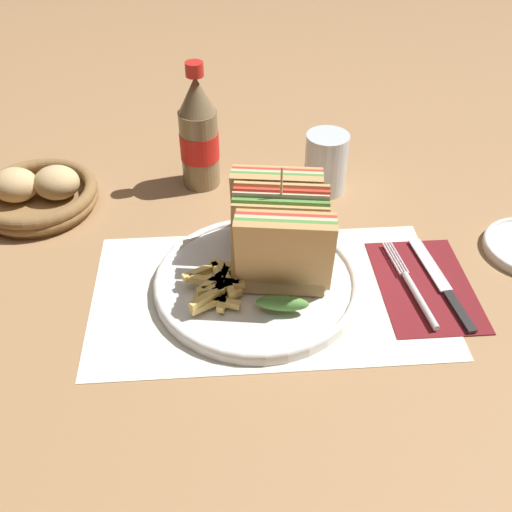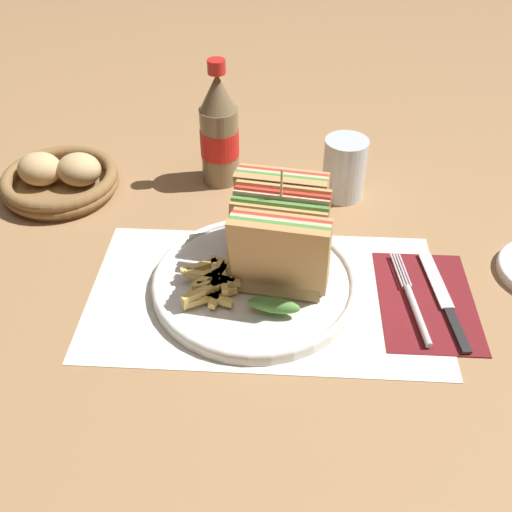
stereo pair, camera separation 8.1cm
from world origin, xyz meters
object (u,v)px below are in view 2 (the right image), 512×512
Objects in this scene: fork at (414,305)px; bread_basket at (60,179)px; plate_main at (255,282)px; knife at (444,300)px; glass_near at (344,172)px; coke_bottle_near at (219,132)px; club_sandwich at (280,234)px.

bread_basket is at bearing 148.55° from fork.
plate_main is 1.47× the size of knife.
glass_near is (-0.12, 0.25, 0.04)m from knife.
bread_basket reaches higher than knife.
plate_main is 2.77× the size of glass_near.
bread_basket is (-0.55, 0.25, 0.02)m from fork.
plate_main is at bearing -74.63° from coke_bottle_near.
club_sandwich is at bearing -114.60° from glass_near.
glass_near is (0.10, 0.21, -0.03)m from club_sandwich.
glass_near is (-0.08, 0.27, 0.04)m from fork.
fork is 0.60m from bread_basket.
club_sandwich is 1.10× the size of bread_basket.
bread_basket reaches higher than fork.
knife is at bearing -64.05° from glass_near.
glass_near is at bearing 2.00° from bread_basket.
coke_bottle_near is at bearing 126.51° from fork.
club_sandwich is 0.42m from bread_basket.
knife is at bearing -41.25° from coke_bottle_near.
coke_bottle_near reaches higher than fork.
glass_near is at bearing 61.14° from plate_main.
fork is 0.42m from coke_bottle_near.
bread_basket is (-0.47, -0.02, -0.02)m from glass_near.
fork is 0.84× the size of coke_bottle_near.
glass_near is at bearing 109.12° from knife.
coke_bottle_near is (-0.29, 0.30, 0.08)m from fork.
glass_near is (0.20, -0.04, -0.05)m from coke_bottle_near.
knife is 0.64m from bread_basket.
fork is at bearing -8.23° from plate_main.
coke_bottle_near is at bearing 11.15° from bread_basket.
coke_bottle_near is (-0.11, 0.25, 0.01)m from club_sandwich.
coke_bottle_near is 0.28m from bread_basket.
glass_near is at bearing 65.40° from club_sandwich.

